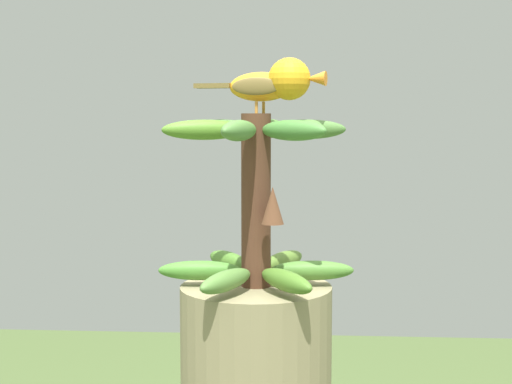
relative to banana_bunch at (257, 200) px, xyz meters
name	(u,v)px	position (x,y,z in m)	size (l,w,h in m)	color
banana_bunch	(257,200)	(0.00, 0.00, 0.00)	(0.31, 0.33, 0.29)	#4C2D1E
perched_bird	(276,83)	(0.02, -0.03, 0.19)	(0.09, 0.22, 0.09)	#C68933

